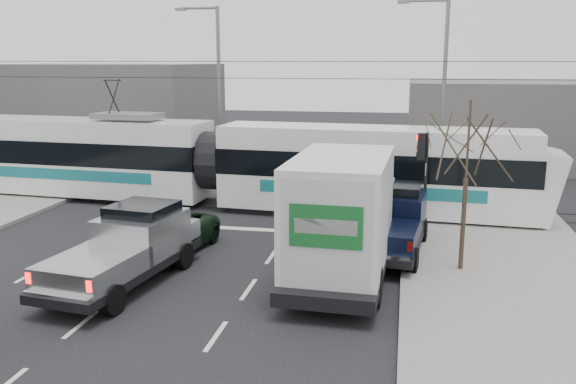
% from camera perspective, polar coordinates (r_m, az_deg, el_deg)
% --- Properties ---
extents(ground, '(120.00, 120.00, 0.00)m').
position_cam_1_polar(ground, '(17.70, -9.10, -8.60)').
color(ground, black).
rests_on(ground, ground).
extents(sidewalk_right, '(6.00, 60.00, 0.15)m').
position_cam_1_polar(sidewalk_right, '(16.99, 21.26, -9.95)').
color(sidewalk_right, gray).
rests_on(sidewalk_right, ground).
extents(rails, '(60.00, 1.60, 0.03)m').
position_cam_1_polar(rails, '(26.89, -1.86, -1.19)').
color(rails, '#33302D').
rests_on(rails, ground).
extents(building_left, '(14.00, 10.00, 6.00)m').
position_cam_1_polar(building_left, '(42.54, -17.01, 7.33)').
color(building_left, '#65605C').
rests_on(building_left, ground).
extents(building_right, '(12.00, 10.00, 5.00)m').
position_cam_1_polar(building_right, '(40.16, 19.86, 6.16)').
color(building_right, '#65605C').
rests_on(building_right, ground).
extents(bare_tree, '(2.40, 2.40, 5.00)m').
position_cam_1_polar(bare_tree, '(18.26, 16.48, 4.00)').
color(bare_tree, '#47382B').
rests_on(bare_tree, ground).
extents(traffic_signal, '(0.44, 0.44, 3.60)m').
position_cam_1_polar(traffic_signal, '(22.29, 12.50, 2.89)').
color(traffic_signal, black).
rests_on(traffic_signal, ground).
extents(street_lamp_near, '(2.38, 0.25, 9.00)m').
position_cam_1_polar(street_lamp_near, '(29.57, 14.03, 9.67)').
color(street_lamp_near, slate).
rests_on(street_lamp_near, ground).
extents(street_lamp_far, '(2.38, 0.25, 9.00)m').
position_cam_1_polar(street_lamp_far, '(33.07, -6.78, 10.18)').
color(street_lamp_far, slate).
rests_on(street_lamp_far, ground).
extents(catenary, '(60.00, 0.20, 7.00)m').
position_cam_1_polar(catenary, '(26.27, -1.92, 7.05)').
color(catenary, black).
rests_on(catenary, ground).
extents(tram, '(26.47, 4.50, 5.38)m').
position_cam_1_polar(tram, '(26.67, -6.90, 2.78)').
color(tram, white).
rests_on(tram, ground).
extents(silver_pickup, '(2.76, 6.05, 2.12)m').
position_cam_1_polar(silver_pickup, '(18.05, -14.59, -4.90)').
color(silver_pickup, black).
rests_on(silver_pickup, ground).
extents(box_truck, '(2.82, 7.47, 3.69)m').
position_cam_1_polar(box_truck, '(17.65, 5.25, -2.34)').
color(box_truck, black).
rests_on(box_truck, ground).
extents(navy_pickup, '(2.46, 5.35, 2.18)m').
position_cam_1_polar(navy_pickup, '(20.35, 9.80, -2.68)').
color(navy_pickup, black).
rests_on(navy_pickup, ground).
extents(green_car, '(2.76, 4.91, 1.30)m').
position_cam_1_polar(green_car, '(20.36, -11.52, -3.99)').
color(green_car, black).
rests_on(green_car, ground).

